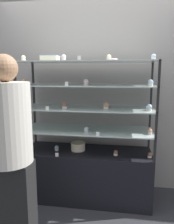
# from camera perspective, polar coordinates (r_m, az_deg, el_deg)

# --- Properties ---
(ground_plane) EXTENTS (20.00, 20.00, 0.00)m
(ground_plane) POSITION_cam_1_polar(r_m,az_deg,el_deg) (3.00, 0.00, -21.25)
(ground_plane) COLOR #2D2D33
(back_wall) EXTENTS (8.00, 0.05, 2.60)m
(back_wall) POSITION_cam_1_polar(r_m,az_deg,el_deg) (2.98, 1.22, 5.06)
(back_wall) COLOR gray
(back_wall) RESTS_ON ground_plane
(display_base) EXTENTS (1.55, 0.53, 0.62)m
(display_base) POSITION_cam_1_polar(r_m,az_deg,el_deg) (2.85, 0.00, -15.92)
(display_base) COLOR black
(display_base) RESTS_ON ground_plane
(display_riser_lower) EXTENTS (1.55, 0.53, 0.27)m
(display_riser_lower) POSITION_cam_1_polar(r_m,az_deg,el_deg) (2.65, 0.00, -4.87)
(display_riser_lower) COLOR black
(display_riser_lower) RESTS_ON display_base
(display_riser_middle) EXTENTS (1.55, 0.53, 0.27)m
(display_riser_middle) POSITION_cam_1_polar(r_m,az_deg,el_deg) (2.60, 0.00, 0.87)
(display_riser_middle) COLOR black
(display_riser_middle) RESTS_ON display_riser_lower
(display_riser_upper) EXTENTS (1.55, 0.53, 0.27)m
(display_riser_upper) POSITION_cam_1_polar(r_m,az_deg,el_deg) (2.57, 0.00, 6.81)
(display_riser_upper) COLOR black
(display_riser_upper) RESTS_ON display_riser_middle
(display_riser_top) EXTENTS (1.55, 0.53, 0.27)m
(display_riser_top) POSITION_cam_1_polar(r_m,az_deg,el_deg) (2.57, 0.00, 12.83)
(display_riser_top) COLOR black
(display_riser_top) RESTS_ON display_riser_upper
(layer_cake_centerpiece) EXTENTS (0.18, 0.18, 0.10)m
(layer_cake_centerpiece) POSITION_cam_1_polar(r_m,az_deg,el_deg) (2.74, -2.34, -8.93)
(layer_cake_centerpiece) COLOR beige
(layer_cake_centerpiece) RESTS_ON display_base
(sheet_cake_frosted) EXTENTS (0.20, 0.16, 0.07)m
(sheet_cake_frosted) POSITION_cam_1_polar(r_m,az_deg,el_deg) (2.67, -9.65, 13.60)
(sheet_cake_frosted) COLOR beige
(sheet_cake_frosted) RESTS_ON display_riser_top
(cupcake_0) EXTENTS (0.05, 0.05, 0.06)m
(cupcake_0) POSITION_cam_1_polar(r_m,az_deg,el_deg) (2.81, -15.29, -9.17)
(cupcake_0) COLOR white
(cupcake_0) RESTS_ON display_base
(cupcake_1) EXTENTS (0.05, 0.05, 0.06)m
(cupcake_1) POSITION_cam_1_polar(r_m,az_deg,el_deg) (2.75, -7.94, -9.32)
(cupcake_1) COLOR beige
(cupcake_1) RESTS_ON display_base
(cupcake_2) EXTENTS (0.05, 0.05, 0.06)m
(cupcake_2) POSITION_cam_1_polar(r_m,az_deg,el_deg) (2.60, 7.50, -10.54)
(cupcake_2) COLOR white
(cupcake_2) RESTS_ON display_base
(cupcake_3) EXTENTS (0.05, 0.05, 0.06)m
(cupcake_3) POSITION_cam_1_polar(r_m,az_deg,el_deg) (2.61, 16.06, -10.76)
(cupcake_3) COLOR beige
(cupcake_3) RESTS_ON display_base
(price_tag_0) EXTENTS (0.04, 0.00, 0.04)m
(price_tag_0) POSITION_cam_1_polar(r_m,az_deg,el_deg) (2.56, -7.87, -11.02)
(price_tag_0) COLOR white
(price_tag_0) RESTS_ON display_base
(cupcake_4) EXTENTS (0.05, 0.05, 0.07)m
(cupcake_4) POSITION_cam_1_polar(r_m,az_deg,el_deg) (2.80, -15.28, -3.46)
(cupcake_4) COLOR beige
(cupcake_4) RESTS_ON display_riser_lower
(cupcake_5) EXTENTS (0.05, 0.05, 0.07)m
(cupcake_5) POSITION_cam_1_polar(r_m,az_deg,el_deg) (2.52, -0.19, -4.60)
(cupcake_5) COLOR beige
(cupcake_5) RESTS_ON display_riser_lower
(cupcake_6) EXTENTS (0.05, 0.05, 0.07)m
(cupcake_6) POSITION_cam_1_polar(r_m,az_deg,el_deg) (2.54, 16.12, -4.92)
(cupcake_6) COLOR beige
(cupcake_6) RESTS_ON display_riser_lower
(price_tag_1) EXTENTS (0.04, 0.00, 0.04)m
(price_tag_1) POSITION_cam_1_polar(r_m,az_deg,el_deg) (2.39, 2.82, -5.71)
(price_tag_1) COLOR white
(price_tag_1) RESTS_ON display_riser_lower
(cupcake_7) EXTENTS (0.06, 0.06, 0.07)m
(cupcake_7) POSITION_cam_1_polar(r_m,az_deg,el_deg) (2.67, -16.07, 1.76)
(cupcake_7) COLOR beige
(cupcake_7) RESTS_ON display_riser_middle
(cupcake_8) EXTENTS (0.06, 0.06, 0.07)m
(cupcake_8) POSITION_cam_1_polar(r_m,az_deg,el_deg) (2.54, -5.84, 1.70)
(cupcake_8) COLOR white
(cupcake_8) RESTS_ON display_riser_middle
(cupcake_9) EXTENTS (0.06, 0.06, 0.07)m
(cupcake_9) POSITION_cam_1_polar(r_m,az_deg,el_deg) (2.51, 5.02, 1.59)
(cupcake_9) COLOR white
(cupcake_9) RESTS_ON display_riser_middle
(cupcake_10) EXTENTS (0.06, 0.06, 0.07)m
(cupcake_10) POSITION_cam_1_polar(r_m,az_deg,el_deg) (2.47, 15.93, 1.10)
(cupcake_10) COLOR beige
(cupcake_10) RESTS_ON display_riser_middle
(price_tag_2) EXTENTS (0.04, 0.00, 0.04)m
(price_tag_2) POSITION_cam_1_polar(r_m,az_deg,el_deg) (2.45, -10.34, 0.99)
(price_tag_2) COLOR white
(price_tag_2) RESTS_ON display_riser_middle
(cupcake_11) EXTENTS (0.06, 0.06, 0.07)m
(cupcake_11) POSITION_cam_1_polar(r_m,az_deg,el_deg) (2.68, -16.09, 7.56)
(cupcake_11) COLOR #CCB28C
(cupcake_11) RESTS_ON display_riser_upper
(cupcake_12) EXTENTS (0.06, 0.06, 0.07)m
(cupcake_12) POSITION_cam_1_polar(r_m,az_deg,el_deg) (2.49, -0.36, 7.78)
(cupcake_12) COLOR beige
(cupcake_12) RESTS_ON display_riser_upper
(cupcake_13) EXTENTS (0.06, 0.06, 0.07)m
(cupcake_13) POSITION_cam_1_polar(r_m,az_deg,el_deg) (2.44, 16.27, 7.33)
(cupcake_13) COLOR beige
(cupcake_13) RESTS_ON display_riser_upper
(price_tag_3) EXTENTS (0.04, 0.00, 0.04)m
(price_tag_3) POSITION_cam_1_polar(r_m,az_deg,el_deg) (2.36, -5.34, 7.34)
(price_tag_3) COLOR white
(price_tag_3) RESTS_ON display_riser_upper
(cupcake_14) EXTENTS (0.05, 0.05, 0.07)m
(cupcake_14) POSITION_cam_1_polar(r_m,az_deg,el_deg) (2.69, -16.29, 13.30)
(cupcake_14) COLOR white
(cupcake_14) RESTS_ON display_riser_top
(cupcake_15) EXTENTS (0.05, 0.05, 0.07)m
(cupcake_15) POSITION_cam_1_polar(r_m,az_deg,el_deg) (2.48, -6.14, 13.94)
(cupcake_15) COLOR beige
(cupcake_15) RESTS_ON display_riser_top
(cupcake_16) EXTENTS (0.05, 0.05, 0.07)m
(cupcake_16) POSITION_cam_1_polar(r_m,az_deg,el_deg) (2.49, 5.76, 13.93)
(cupcake_16) COLOR beige
(cupcake_16) RESTS_ON display_riser_top
(cupcake_17) EXTENTS (0.05, 0.05, 0.07)m
(cupcake_17) POSITION_cam_1_polar(r_m,az_deg,el_deg) (2.49, 16.99, 13.56)
(cupcake_17) COLOR beige
(cupcake_17) RESTS_ON display_riser_top
(price_tag_4) EXTENTS (0.04, 0.00, 0.04)m
(price_tag_4) POSITION_cam_1_polar(r_m,az_deg,el_deg) (2.33, -2.08, 13.95)
(price_tag_4) COLOR white
(price_tag_4) RESTS_ON display_riser_top
(donut_glazed) EXTENTS (0.13, 0.13, 0.03)m
(donut_glazed) POSITION_cam_1_polar(r_m,az_deg,el_deg) (2.62, 6.58, 13.37)
(donut_glazed) COLOR #EFB2BC
(donut_glazed) RESTS_ON display_riser_top
(customer_figure) EXTENTS (0.40, 0.40, 1.72)m
(customer_figure) POSITION_cam_1_polar(r_m,az_deg,el_deg) (2.03, -19.65, -9.04)
(customer_figure) COLOR black
(customer_figure) RESTS_ON ground_plane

